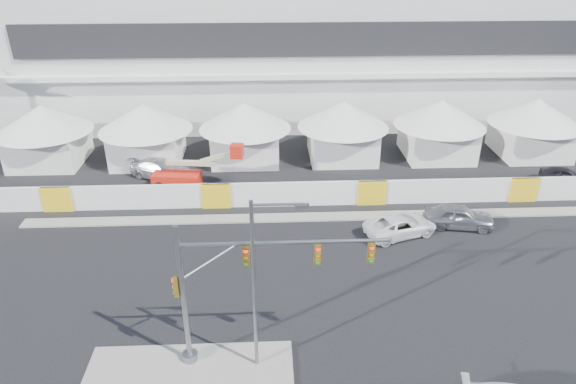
{
  "coord_description": "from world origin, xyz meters",
  "views": [
    {
      "loc": [
        -2.06,
        -20.64,
        19.03
      ],
      "look_at": [
        -0.69,
        10.0,
        3.47
      ],
      "focal_mm": 32.0,
      "sensor_mm": 36.0,
      "label": 1
    }
  ],
  "objects_px": {
    "lot_car_b": "(564,175)",
    "pickup_curb": "(401,225)",
    "sedan_silver": "(459,216)",
    "streetlight_median": "(259,277)",
    "traffic_mast": "(226,289)",
    "boom_lift": "(185,175)",
    "lot_car_c": "(161,169)"
  },
  "relations": [
    {
      "from": "lot_car_b",
      "to": "boom_lift",
      "type": "xyz_separation_m",
      "value": [
        -32.01,
        0.56,
        0.4
      ]
    },
    {
      "from": "lot_car_c",
      "to": "boom_lift",
      "type": "distance_m",
      "value": 2.93
    },
    {
      "from": "lot_car_b",
      "to": "traffic_mast",
      "type": "distance_m",
      "value": 33.59
    },
    {
      "from": "pickup_curb",
      "to": "boom_lift",
      "type": "height_order",
      "value": "boom_lift"
    },
    {
      "from": "pickup_curb",
      "to": "streetlight_median",
      "type": "relative_size",
      "value": 0.57
    },
    {
      "from": "streetlight_median",
      "to": "boom_lift",
      "type": "height_order",
      "value": "streetlight_median"
    },
    {
      "from": "traffic_mast",
      "to": "lot_car_b",
      "type": "bearing_deg",
      "value": 35.41
    },
    {
      "from": "lot_car_c",
      "to": "boom_lift",
      "type": "height_order",
      "value": "boom_lift"
    },
    {
      "from": "pickup_curb",
      "to": "traffic_mast",
      "type": "xyz_separation_m",
      "value": [
        -11.26,
        -11.44,
        3.66
      ]
    },
    {
      "from": "lot_car_c",
      "to": "streetlight_median",
      "type": "height_order",
      "value": "streetlight_median"
    },
    {
      "from": "lot_car_c",
      "to": "sedan_silver",
      "type": "bearing_deg",
      "value": -87.01
    },
    {
      "from": "sedan_silver",
      "to": "boom_lift",
      "type": "distance_m",
      "value": 21.84
    },
    {
      "from": "streetlight_median",
      "to": "pickup_curb",
      "type": "bearing_deg",
      "value": 50.67
    },
    {
      "from": "lot_car_c",
      "to": "streetlight_median",
      "type": "bearing_deg",
      "value": -133.31
    },
    {
      "from": "sedan_silver",
      "to": "lot_car_b",
      "type": "distance_m",
      "value": 13.48
    },
    {
      "from": "lot_car_b",
      "to": "traffic_mast",
      "type": "xyz_separation_m",
      "value": [
        -27.21,
        -19.34,
        3.73
      ]
    },
    {
      "from": "sedan_silver",
      "to": "boom_lift",
      "type": "height_order",
      "value": "boom_lift"
    },
    {
      "from": "sedan_silver",
      "to": "traffic_mast",
      "type": "height_order",
      "value": "traffic_mast"
    },
    {
      "from": "traffic_mast",
      "to": "streetlight_median",
      "type": "bearing_deg",
      "value": -14.93
    },
    {
      "from": "pickup_curb",
      "to": "lot_car_b",
      "type": "bearing_deg",
      "value": -82.5
    },
    {
      "from": "streetlight_median",
      "to": "boom_lift",
      "type": "xyz_separation_m",
      "value": [
        -6.35,
        20.32,
        -4.29
      ]
    },
    {
      "from": "lot_car_b",
      "to": "pickup_curb",
      "type": "bearing_deg",
      "value": 134.41
    },
    {
      "from": "sedan_silver",
      "to": "pickup_curb",
      "type": "relative_size",
      "value": 0.95
    },
    {
      "from": "sedan_silver",
      "to": "pickup_curb",
      "type": "bearing_deg",
      "value": 111.54
    },
    {
      "from": "traffic_mast",
      "to": "sedan_silver",
      "type": "bearing_deg",
      "value": 38.17
    },
    {
      "from": "streetlight_median",
      "to": "lot_car_c",
      "type": "bearing_deg",
      "value": 111.52
    },
    {
      "from": "traffic_mast",
      "to": "boom_lift",
      "type": "bearing_deg",
      "value": 103.55
    },
    {
      "from": "sedan_silver",
      "to": "streetlight_median",
      "type": "distance_m",
      "value": 19.56
    },
    {
      "from": "lot_car_c",
      "to": "streetlight_median",
      "type": "xyz_separation_m",
      "value": [
        8.7,
        -22.06,
        4.52
      ]
    },
    {
      "from": "sedan_silver",
      "to": "streetlight_median",
      "type": "bearing_deg",
      "value": 142.14
    },
    {
      "from": "sedan_silver",
      "to": "lot_car_b",
      "type": "height_order",
      "value": "sedan_silver"
    },
    {
      "from": "lot_car_c",
      "to": "traffic_mast",
      "type": "bearing_deg",
      "value": -136.56
    }
  ]
}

